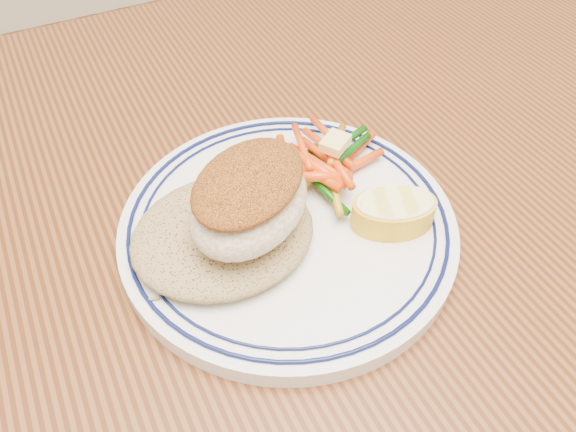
# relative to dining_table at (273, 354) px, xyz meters

# --- Properties ---
(dining_table) EXTENTS (1.50, 0.90, 0.75)m
(dining_table) POSITION_rel_dining_table_xyz_m (0.00, 0.00, 0.00)
(dining_table) COLOR #47220E
(dining_table) RESTS_ON ground
(plate) EXTENTS (0.25, 0.25, 0.02)m
(plate) POSITION_rel_dining_table_xyz_m (0.03, 0.04, 0.11)
(plate) COLOR white
(plate) RESTS_ON dining_table
(rice_pilaf) EXTENTS (0.13, 0.12, 0.03)m
(rice_pilaf) POSITION_rel_dining_table_xyz_m (-0.02, 0.04, 0.12)
(rice_pilaf) COLOR olive
(rice_pilaf) RESTS_ON plate
(fish_fillet) EXTENTS (0.12, 0.12, 0.05)m
(fish_fillet) POSITION_rel_dining_table_xyz_m (0.00, 0.03, 0.16)
(fish_fillet) COLOR beige
(fish_fillet) RESTS_ON rice_pilaf
(vegetable_pile) EXTENTS (0.10, 0.11, 0.03)m
(vegetable_pile) POSITION_rel_dining_table_xyz_m (0.08, 0.07, 0.13)
(vegetable_pile) COLOR #0C4708
(vegetable_pile) RESTS_ON plate
(butter_pat) EXTENTS (0.03, 0.03, 0.01)m
(butter_pat) POSITION_rel_dining_table_xyz_m (0.09, 0.07, 0.14)
(butter_pat) COLOR #FFE97C
(butter_pat) RESTS_ON vegetable_pile
(lemon_wedge) EXTENTS (0.07, 0.07, 0.02)m
(lemon_wedge) POSITION_rel_dining_table_xyz_m (0.10, 0.00, 0.13)
(lemon_wedge) COLOR yellow
(lemon_wedge) RESTS_ON plate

